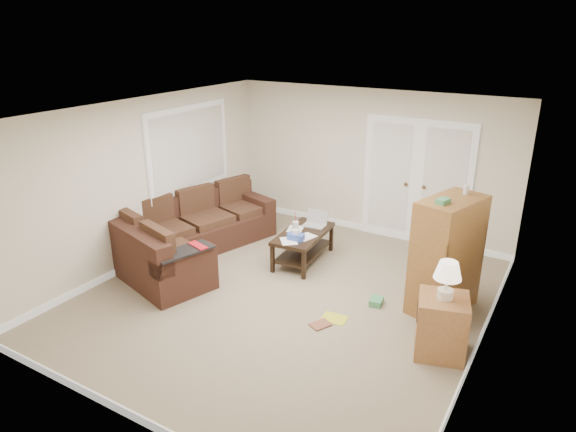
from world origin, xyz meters
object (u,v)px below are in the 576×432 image
Objects in this scene: sectional_sofa at (185,238)px; tv_armoire at (446,255)px; coffee_table at (304,245)px; side_cabinet at (442,321)px.

tv_armoire is (3.89, 0.54, 0.42)m from sectional_sofa.
coffee_table is at bearing 44.39° from sectional_sofa.
sectional_sofa is 1.87m from coffee_table.
side_cabinet is (0.24, -0.99, -0.35)m from tv_armoire.
tv_armoire is (2.23, -0.33, 0.49)m from coffee_table.
sectional_sofa is 1.98× the size of tv_armoire.
sectional_sofa is 4.16m from side_cabinet.
tv_armoire is 1.08m from side_cabinet.
coffee_table is 2.81m from side_cabinet.
side_cabinet reaches higher than coffee_table.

